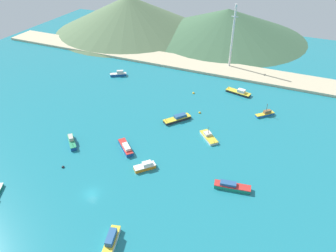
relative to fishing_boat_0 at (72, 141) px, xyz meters
The scene contains 18 objects.
ground 23.87m from the fishing_boat_0, 33.06° to the left, with size 260.00×280.00×0.50m.
fishing_boat_0 is the anchor object (origin of this frame).
fishing_boat_1 19.57m from the fishing_boat_0, 13.70° to the left, with size 8.60×8.02×2.36m.
fishing_boat_2 55.61m from the fishing_boat_0, 103.86° to the left, with size 7.84×6.05×2.75m.
fishing_boat_4 74.75m from the fishing_boat_0, 37.65° to the left, with size 7.10×7.02×5.23m.
fishing_boat_5 29.42m from the fishing_boat_0, ahead, with size 6.55×6.71×2.37m.
fishing_boat_6 45.17m from the fishing_boat_0, 40.68° to the right, with size 5.12×11.12×2.86m.
fishing_boat_7 74.61m from the fishing_boat_0, 52.48° to the left, with size 11.52×5.47×2.50m.
fishing_boat_8 48.35m from the fishing_boat_0, 27.28° to the left, with size 8.26×8.33×4.76m.
fishing_boat_9 56.55m from the fishing_boat_0, ahead, with size 10.83×4.25×2.23m.
fishing_boat_10 40.28m from the fishing_boat_0, 44.99° to the left, with size 9.21×10.50×2.42m.
buoy_0 58.03m from the fishing_boat_0, 62.49° to the left, with size 0.98×0.98×0.98m.
buoy_1 12.41m from the fishing_boat_0, 65.31° to the right, with size 0.92×0.92×0.92m.
buoy_2 50.62m from the fishing_boat_0, 46.78° to the left, with size 0.97×0.97×0.97m.
beach_strip 83.22m from the fishing_boat_0, 76.10° to the left, with size 247.00×16.83×1.20m, color #C6B793.
hill_west 127.60m from the fishing_boat_0, 109.96° to the left, with size 99.72×99.72×22.47m.
hill_central 134.25m from the fishing_boat_0, 81.30° to the left, with size 100.94×100.94×17.52m.
radio_tower 93.00m from the fishing_boat_0, 68.00° to the left, with size 3.19×2.55×31.91m.
Camera 1 is at (45.24, -48.70, 67.04)m, focal length 33.25 mm.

